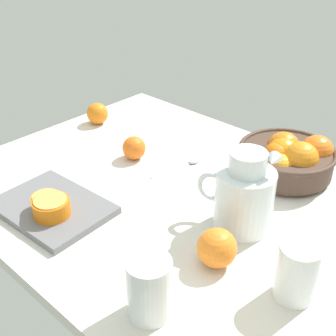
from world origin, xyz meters
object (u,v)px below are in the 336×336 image
at_px(second_glass, 149,291).
at_px(loose_orange_0, 97,114).
at_px(fruit_bowl, 288,158).
at_px(loose_orange_4, 217,248).
at_px(orange_half_0, 51,207).
at_px(loose_orange_2, 134,148).
at_px(spoon, 183,165).
at_px(juice_pitcher, 244,200).
at_px(orange_half_1, 47,203).
at_px(juice_glass, 296,274).
at_px(cutting_board, 52,207).

height_order(second_glass, loose_orange_0, second_glass).
bearing_deg(fruit_bowl, loose_orange_4, -79.55).
xyz_separation_m(orange_half_0, loose_orange_2, (-0.07, 0.32, -0.00)).
xyz_separation_m(loose_orange_0, loose_orange_4, (0.67, -0.26, 0.01)).
bearing_deg(second_glass, spoon, 124.80).
bearing_deg(loose_orange_0, loose_orange_2, -17.16).
distance_m(loose_orange_2, loose_orange_4, 0.46).
xyz_separation_m(juice_pitcher, loose_orange_0, (-0.64, 0.12, -0.03)).
bearing_deg(loose_orange_4, fruit_bowl, 100.45).
relative_size(juice_pitcher, orange_half_0, 2.32).
xyz_separation_m(second_glass, orange_half_0, (-0.34, 0.04, -0.01)).
relative_size(loose_orange_2, loose_orange_4, 0.82).
distance_m(fruit_bowl, loose_orange_2, 0.41).
relative_size(fruit_bowl, orange_half_1, 3.67).
xyz_separation_m(juice_glass, second_glass, (-0.16, -0.20, 0.00)).
distance_m(juice_pitcher, cutting_board, 0.43).
relative_size(juice_glass, loose_orange_2, 1.74).
bearing_deg(fruit_bowl, spoon, -145.80).
distance_m(juice_pitcher, second_glass, 0.31).
relative_size(second_glass, loose_orange_0, 1.71).
bearing_deg(orange_half_1, second_glass, -6.34).
height_order(juice_glass, loose_orange_2, juice_glass).
distance_m(cutting_board, orange_half_0, 0.05).
relative_size(juice_pitcher, juice_glass, 1.69).
bearing_deg(loose_orange_0, juice_glass, -15.43).
height_order(second_glass, spoon, second_glass).
xyz_separation_m(fruit_bowl, second_glass, (0.06, -0.56, 0.00)).
bearing_deg(orange_half_0, juice_pitcher, 40.92).
height_order(juice_pitcher, loose_orange_4, juice_pitcher).
bearing_deg(loose_orange_4, cutting_board, -162.96).
height_order(fruit_bowl, second_glass, second_glass).
height_order(juice_glass, orange_half_0, juice_glass).
distance_m(juice_glass, loose_orange_4, 0.15).
relative_size(second_glass, orange_half_0, 1.41).
relative_size(juice_pitcher, spoon, 1.22).
xyz_separation_m(juice_glass, loose_orange_2, (-0.57, 0.15, -0.02)).
height_order(orange_half_1, loose_orange_0, loose_orange_0).
bearing_deg(cutting_board, juice_glass, 15.29).
xyz_separation_m(orange_half_0, loose_orange_4, (0.35, 0.14, 0.00)).
distance_m(orange_half_0, loose_orange_4, 0.37).
height_order(juice_glass, orange_half_1, juice_glass).
relative_size(fruit_bowl, loose_orange_0, 3.66).
bearing_deg(loose_orange_2, loose_orange_0, 162.84).
height_order(cutting_board, orange_half_1, orange_half_1).
bearing_deg(juice_pitcher, spoon, 158.33).
bearing_deg(orange_half_0, second_glass, -6.07).
bearing_deg(loose_orange_0, juice_pitcher, -10.89).
xyz_separation_m(juice_glass, orange_half_0, (-0.50, -0.17, -0.01)).
relative_size(orange_half_0, spoon, 0.53).
distance_m(cutting_board, spoon, 0.36).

